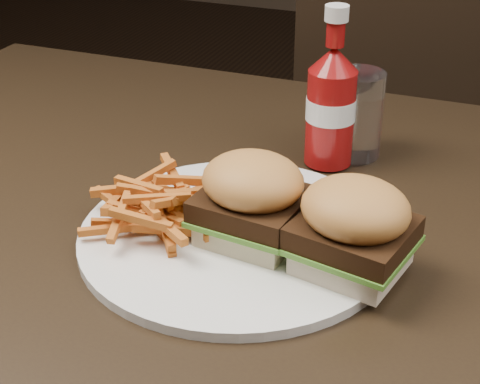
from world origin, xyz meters
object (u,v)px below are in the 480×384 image
(ketchup_bottle, at_px, (330,117))
(chair_far, at_px, (387,176))
(plate, at_px, (236,236))
(tumbler, at_px, (355,114))
(dining_table, at_px, (249,226))

(ketchup_bottle, bearing_deg, chair_far, 91.92)
(chair_far, relative_size, plate, 1.27)
(ketchup_bottle, height_order, tumbler, ketchup_bottle)
(plate, height_order, tumbler, tumbler)
(tumbler, bearing_deg, plate, -104.69)
(dining_table, bearing_deg, tumbler, 67.68)
(plate, bearing_deg, ketchup_bottle, 79.09)
(chair_far, distance_m, ketchup_bottle, 0.72)
(dining_table, xyz_separation_m, plate, (0.01, -0.06, 0.03))
(plate, distance_m, ketchup_bottle, 0.21)
(chair_far, height_order, tumbler, tumbler)
(chair_far, xyz_separation_m, plate, (-0.02, -0.82, 0.33))
(tumbler, bearing_deg, dining_table, -112.32)
(dining_table, distance_m, chair_far, 0.81)
(chair_far, bearing_deg, dining_table, 75.42)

